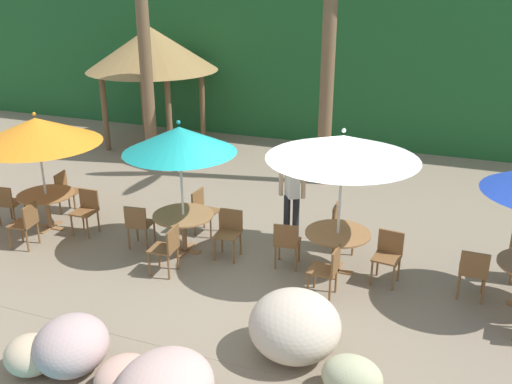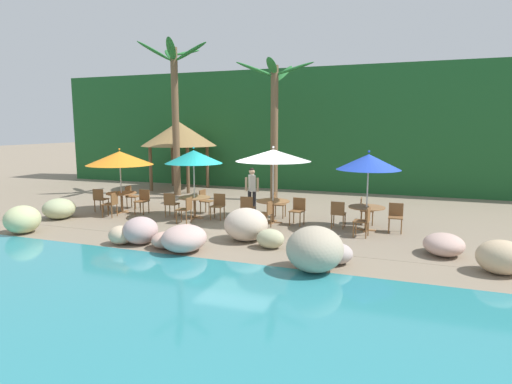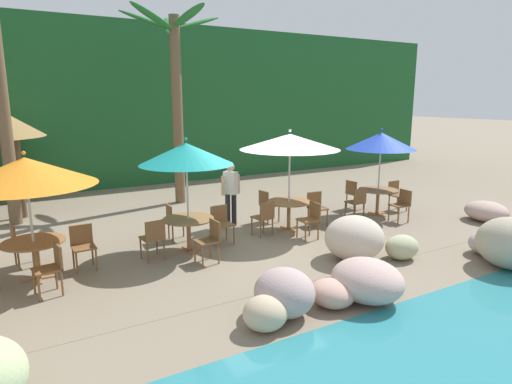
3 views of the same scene
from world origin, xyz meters
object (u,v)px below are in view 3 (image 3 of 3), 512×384
(chair_blue_left, at_px, (357,201))
(waiter_in_white, at_px, (231,189))
(chair_orange_inland, at_px, (20,242))
(umbrella_blue, at_px, (381,141))
(chair_white_inland, at_px, (267,204))
(chair_orange_right, at_px, (52,265))
(chair_blue_inland, at_px, (354,192))
(dining_table_orange, at_px, (34,248))
(chair_teal_left, at_px, (153,237))
(chair_teal_right, at_px, (210,238))
(chair_white_right, at_px, (311,217))
(chair_teal_seaward, at_px, (221,222))
(umbrella_white, at_px, (290,142))
(chair_white_left, at_px, (264,216))
(dining_table_blue, at_px, (378,194))
(dining_table_teal, at_px, (188,224))
(chair_orange_seaward, at_px, (83,244))
(chair_blue_right, at_px, (402,203))
(umbrella_teal, at_px, (186,154))
(chair_white_seaward, at_px, (316,206))
(chair_blue_seaward, at_px, (396,193))
(chair_teal_inland, at_px, (174,219))
(dining_table_white, at_px, (289,206))
(umbrella_orange, at_px, (26,171))

(chair_blue_left, xyz_separation_m, waiter_in_white, (-3.29, 1.14, 0.47))
(chair_orange_inland, bearing_deg, umbrella_blue, -3.70)
(chair_white_inland, bearing_deg, chair_orange_right, -160.10)
(chair_orange_inland, height_order, chair_blue_inland, same)
(dining_table_orange, bearing_deg, chair_teal_left, -3.51)
(dining_table_orange, bearing_deg, chair_orange_inland, 103.47)
(chair_teal_right, height_order, chair_white_right, same)
(chair_teal_seaward, xyz_separation_m, umbrella_white, (1.94, 0.11, 1.72))
(chair_orange_right, height_order, chair_white_left, same)
(dining_table_blue, bearing_deg, dining_table_orange, -178.38)
(dining_table_teal, bearing_deg, chair_orange_seaward, 178.46)
(chair_white_right, relative_size, waiter_in_white, 0.51)
(dining_table_orange, relative_size, chair_blue_right, 1.26)
(chair_teal_right, relative_size, waiter_in_white, 0.51)
(umbrella_white, height_order, chair_blue_left, umbrella_white)
(umbrella_teal, xyz_separation_m, dining_table_blue, (5.80, 0.20, -1.52))
(chair_white_seaward, bearing_deg, chair_blue_seaward, 1.28)
(dining_table_teal, height_order, chair_white_right, chair_white_right)
(chair_teal_inland, bearing_deg, chair_orange_inland, -178.63)
(chair_blue_right, bearing_deg, chair_blue_left, 138.57)
(umbrella_white, bearing_deg, dining_table_blue, -0.91)
(chair_orange_right, bearing_deg, dining_table_orange, 104.36)
(chair_orange_inland, distance_m, dining_table_white, 6.01)
(chair_blue_left, bearing_deg, chair_teal_right, -168.70)
(dining_table_orange, distance_m, chair_white_left, 4.96)
(umbrella_blue, bearing_deg, dining_table_orange, -178.38)
(chair_teal_right, distance_m, dining_table_blue, 5.76)
(dining_table_blue, bearing_deg, chair_blue_seaward, 7.16)
(dining_table_blue, relative_size, waiter_in_white, 0.65)
(umbrella_teal, xyz_separation_m, chair_teal_right, (0.14, -0.84, -1.62))
(chair_teal_inland, distance_m, chair_white_left, 2.13)
(chair_blue_left, bearing_deg, chair_teal_seaward, 179.80)
(chair_orange_inland, distance_m, chair_orange_right, 1.71)
(dining_table_blue, distance_m, chair_blue_inland, 0.86)
(chair_orange_inland, xyz_separation_m, dining_table_white, (5.99, -0.53, 0.10))
(chair_blue_left, bearing_deg, dining_table_teal, -178.63)
(chair_teal_inland, bearing_deg, umbrella_white, -12.25)
(umbrella_orange, bearing_deg, dining_table_orange, 180.00)
(chair_teal_seaward, height_order, chair_white_left, same)
(chair_blue_inland, bearing_deg, chair_blue_right, -83.97)
(chair_white_inland, xyz_separation_m, waiter_in_white, (-0.99, 0.17, 0.47))
(chair_teal_seaward, bearing_deg, chair_blue_inland, 10.67)
(dining_table_white, distance_m, waiter_in_white, 1.56)
(umbrella_white, bearing_deg, chair_teal_seaward, -176.68)
(dining_table_teal, relative_size, chair_blue_seaward, 1.26)
(chair_teal_seaward, distance_m, chair_teal_left, 1.71)
(chair_orange_inland, relative_size, chair_white_seaward, 1.00)
(chair_teal_inland, xyz_separation_m, chair_blue_seaward, (6.68, -0.55, 0.00))
(chair_teal_seaward, height_order, chair_blue_inland, same)
(dining_table_white, distance_m, umbrella_blue, 3.37)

